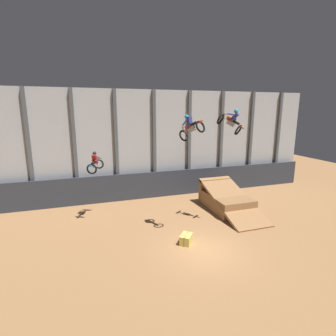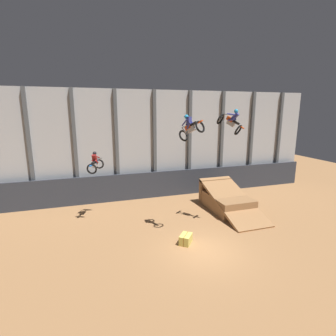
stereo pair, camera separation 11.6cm
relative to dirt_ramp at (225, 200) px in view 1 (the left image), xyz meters
name	(u,v)px [view 1 (the left image)]	position (x,y,z in m)	size (l,w,h in m)	color
ground_plane	(204,251)	(-4.55, -5.43, -0.73)	(60.00, 60.00, 0.00)	#996B42
arena_back_wall	(154,144)	(-4.55, 5.16, 4.05)	(32.00, 0.40, 9.57)	#ADB2B7
lower_barrier	(156,184)	(-4.55, 4.51, 0.46)	(31.36, 0.20, 2.38)	#2D333D
dirt_ramp	(225,200)	(0.00, 0.00, 0.00)	(2.85, 6.28, 2.21)	olive
rider_bike_left_air	(95,163)	(-9.94, 1.06, 3.44)	(1.29, 1.79, 1.48)	black
rider_bike_center_air	(191,128)	(-4.56, -3.26, 6.08)	(1.39, 1.83, 1.67)	black
rider_bike_right_air	(231,121)	(-1.54, -2.75, 6.38)	(1.60, 1.78, 1.69)	black
hay_bale_trackside	(186,239)	(-5.19, -4.34, -0.45)	(1.03, 1.08, 0.57)	#CCB751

